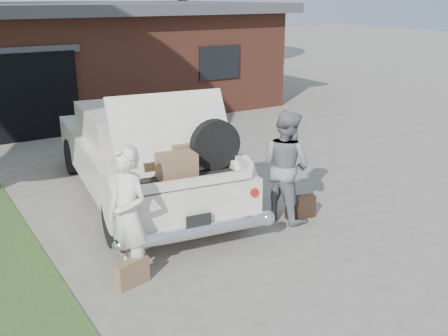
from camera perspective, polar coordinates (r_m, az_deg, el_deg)
ground at (r=7.72m, az=2.41°, el=-8.97°), size 90.00×90.00×0.00m
house at (r=17.88m, az=-16.50°, el=11.61°), size 12.80×7.80×3.30m
sedan at (r=9.58m, az=-8.93°, el=1.62°), size 2.85×5.80×2.16m
woman_left at (r=6.77m, az=-10.40°, el=-4.98°), size 0.60×0.75×1.79m
woman_right at (r=8.52m, az=6.73°, el=0.25°), size 0.88×1.02×1.83m
suitcase_left at (r=6.89m, az=-9.98°, el=-11.17°), size 0.48×0.25×0.35m
suitcase_right at (r=8.81m, az=8.31°, el=-4.21°), size 0.52×0.28×0.38m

